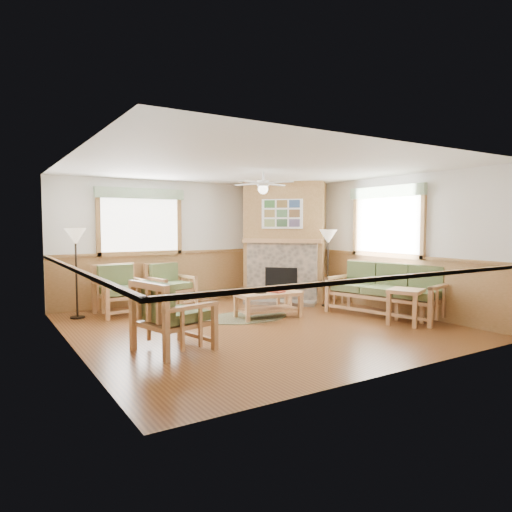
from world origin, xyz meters
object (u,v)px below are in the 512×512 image
floor_lamp_left (76,273)px  footstool (290,299)px  armchair_back_left (121,290)px  end_table_chairs (158,295)px  end_table_sofa (406,307)px  armchair_left (174,315)px  floor_lamp_right (328,268)px  armchair_back_right (171,285)px  coffee_table (268,305)px  sofa (385,290)px

floor_lamp_left → footstool: bearing=-17.8°
armchair_back_left → floor_lamp_left: (-0.78, 0.09, 0.36)m
armchair_back_left → end_table_chairs: bearing=16.9°
end_table_chairs → end_table_sofa: size_ratio=0.83×
armchair_left → end_table_sofa: 4.10m
armchair_back_left → floor_lamp_right: floor_lamp_right is taller
armchair_back_right → coffee_table: 2.38m
armchair_left → coffee_table: size_ratio=0.83×
armchair_back_left → floor_lamp_right: 4.28m
end_table_sofa → footstool: 2.46m
armchair_back_right → floor_lamp_left: 2.00m
armchair_left → end_table_chairs: size_ratio=1.90×
armchair_back_left → armchair_back_right: size_ratio=1.05×
armchair_back_left → armchair_back_right: 1.21m
armchair_back_right → armchair_left: armchair_left is taller
armchair_back_right → floor_lamp_right: floor_lamp_right is taller
armchair_back_left → coffee_table: armchair_back_left is taller
end_table_chairs → sofa: bearing=-42.9°
sofa → armchair_back_left: (-4.26, 2.80, -0.02)m
end_table_sofa → floor_lamp_left: floor_lamp_left is taller
footstool → floor_lamp_left: bearing=162.2°
armchair_back_left → sofa: bearing=-38.1°
sofa → armchair_back_left: 5.10m
armchair_left → end_table_chairs: (0.93, 3.25, -0.23)m
sofa → footstool: sofa is taller
coffee_table → armchair_back_left: bearing=147.2°
armchair_back_right → footstool: size_ratio=2.18×
end_table_sofa → floor_lamp_right: size_ratio=0.38×
end_table_chairs → footstool: 2.78m
coffee_table → sofa: bearing=-23.4°
floor_lamp_right → armchair_left: bearing=-159.8°
armchair_back_right → end_table_chairs: bearing=168.1°
coffee_table → end_table_chairs: size_ratio=2.30×
floor_lamp_left → floor_lamp_right: 5.04m
end_table_sofa → sofa: bearing=69.3°
armchair_left → end_table_sofa: (4.06, -0.60, -0.18)m
armchair_back_left → end_table_sofa: 5.31m
coffee_table → end_table_sofa: 2.46m
armchair_back_right → end_table_sofa: size_ratio=1.47×
coffee_table → floor_lamp_right: size_ratio=0.72×
footstool → end_table_chairs: bearing=146.6°
armchair_back_left → coffee_table: (2.27, -1.74, -0.24)m
armchair_back_left → end_table_sofa: armchair_back_left is taller
floor_lamp_left → floor_lamp_right: floor_lamp_left is taller
armchair_back_left → end_table_sofa: (3.99, -3.50, -0.17)m
coffee_table → floor_lamp_left: floor_lamp_left is taller
end_table_chairs → floor_lamp_right: bearing=-28.9°
armchair_back_left → armchair_left: size_ratio=0.98×
armchair_back_left → footstool: 3.41m
coffee_table → end_table_chairs: 2.52m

